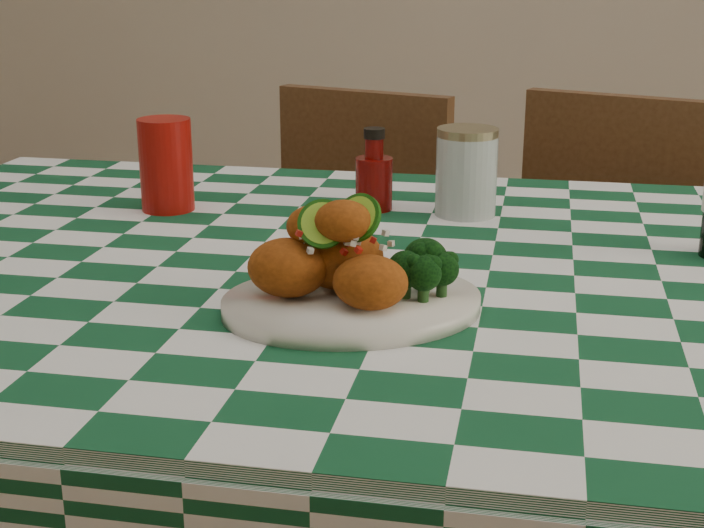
% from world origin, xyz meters
% --- Properties ---
extents(plate, '(0.35, 0.32, 0.02)m').
position_xyz_m(plate, '(-0.04, -0.17, 0.80)').
color(plate, silver).
rests_on(plate, dining_table).
extents(fried_chicken_pile, '(0.17, 0.12, 0.11)m').
position_xyz_m(fried_chicken_pile, '(-0.04, -0.17, 0.86)').
color(fried_chicken_pile, '#99410E').
rests_on(fried_chicken_pile, plate).
extents(broccoli_side, '(0.08, 0.08, 0.06)m').
position_xyz_m(broccoli_side, '(0.04, -0.16, 0.83)').
color(broccoli_side, black).
rests_on(broccoli_side, plate).
extents(red_tumbler, '(0.09, 0.09, 0.14)m').
position_xyz_m(red_tumbler, '(-0.40, 0.20, 0.86)').
color(red_tumbler, '#910D07').
rests_on(red_tumbler, dining_table).
extents(ketchup_bottle, '(0.07, 0.07, 0.12)m').
position_xyz_m(ketchup_bottle, '(-0.09, 0.27, 0.85)').
color(ketchup_bottle, '#620704').
rests_on(ketchup_bottle, dining_table).
extents(mason_jar, '(0.10, 0.10, 0.13)m').
position_xyz_m(mason_jar, '(0.05, 0.26, 0.85)').
color(mason_jar, '#B2BCBA').
rests_on(mason_jar, dining_table).
extents(wooden_chair_left, '(0.51, 0.52, 0.88)m').
position_xyz_m(wooden_chair_left, '(-0.27, 0.72, 0.44)').
color(wooden_chair_left, '#472814').
rests_on(wooden_chair_left, ground).
extents(wooden_chair_right, '(0.52, 0.53, 0.89)m').
position_xyz_m(wooden_chair_right, '(0.25, 0.68, 0.44)').
color(wooden_chair_right, '#472814').
rests_on(wooden_chair_right, ground).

